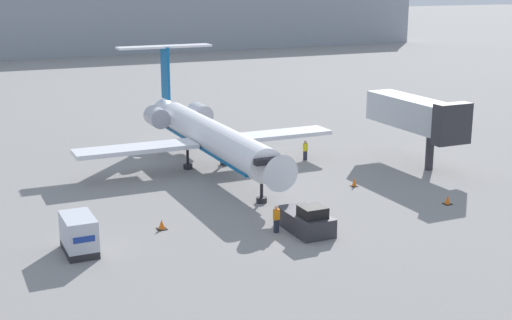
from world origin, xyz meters
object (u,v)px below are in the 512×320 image
Objects in this scene: worker_near_tug at (276,218)px; worker_by_wing at (305,150)px; traffic_cone_right at (354,182)px; jet_bridge at (417,115)px; traffic_cone_left at (162,225)px; traffic_cone_mid at (448,200)px; airplane_main at (208,134)px; luggage_cart at (79,234)px; pushback_tug at (306,220)px.

worker_by_wing is at bearing 55.90° from worker_near_tug.
jet_bridge is (8.59, 3.73, 4.11)m from traffic_cone_right.
traffic_cone_mid reaches higher than traffic_cone_left.
jet_bridge is (8.16, -5.21, 3.48)m from worker_by_wing.
airplane_main reaches higher than luggage_cart.
traffic_cone_left is (-6.57, 3.73, -0.67)m from worker_near_tug.
luggage_cart is at bearing -164.36° from jet_bridge.
pushback_tug is 2.36× the size of worker_by_wing.
airplane_main is at bearing 83.97° from worker_near_tug.
worker_near_tug is at bearing -96.03° from airplane_main.
worker_near_tug reaches higher than traffic_cone_mid.
traffic_cone_left is (-8.47, 4.22, -0.42)m from pushback_tug.
luggage_cart is at bearing -133.03° from airplane_main.
traffic_cone_mid is at bearing -78.12° from worker_by_wing.
traffic_cone_right is at bearing -156.53° from jet_bridge.
airplane_main reaches higher than jet_bridge.
traffic_cone_mid is (12.22, -16.84, -2.73)m from airplane_main.
worker_near_tug is 2.83× the size of traffic_cone_left.
traffic_cone_right is at bearing -49.90° from airplane_main.
pushback_tug is 1.33× the size of luggage_cart.
worker_near_tug is 2.68× the size of traffic_cone_mid.
airplane_main is at bearing 172.68° from worker_by_wing.
luggage_cart is at bearing -162.10° from traffic_cone_left.
traffic_cone_right is (10.28, 6.88, -0.65)m from worker_near_tug.
worker_near_tug is 2.65× the size of traffic_cone_right.
luggage_cart is 26.37m from traffic_cone_mid.
traffic_cone_left is 26.68m from jet_bridge.
luggage_cart is 4.67× the size of traffic_cone_mid.
traffic_cone_right is at bearing 118.90° from traffic_cone_mid.
jet_bridge is (16.97, 11.10, 3.71)m from pushback_tug.
pushback_tug is 9.47m from traffic_cone_left.
airplane_main is at bearing 90.34° from pushback_tug.
jet_bridge is at bearing -20.41° from airplane_main.
worker_by_wing reaches higher than traffic_cone_right.
traffic_cone_mid is 12.26m from jet_bridge.
airplane_main is 38.17× the size of traffic_cone_mid.
luggage_cart is 6.06m from traffic_cone_left.
airplane_main reaches higher than worker_by_wing.
traffic_cone_right is (-0.43, -8.94, -0.63)m from worker_by_wing.
airplane_main is at bearing 159.59° from jet_bridge.
traffic_cone_mid is at bearing -54.03° from airplane_main.
airplane_main is 18.27m from jet_bridge.
jet_bridge is at bearing 29.35° from worker_near_tug.
traffic_cone_right reaches higher than traffic_cone_mid.
traffic_cone_mid is at bearing 0.52° from worker_near_tug.
luggage_cart is 1.74× the size of worker_near_tug.
airplane_main is 20.72m from luggage_cart.
worker_by_wing is at bearing 101.88° from traffic_cone_mid.
traffic_cone_left is 0.95× the size of traffic_cone_mid.
jet_bridge is at bearing 33.18° from pushback_tug.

